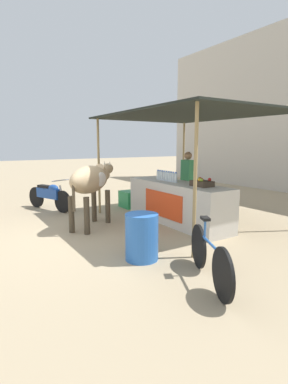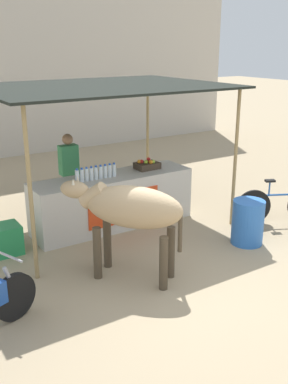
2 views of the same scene
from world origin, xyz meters
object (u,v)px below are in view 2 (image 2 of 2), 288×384
at_px(water_barrel, 248,222).
at_px(cow, 129,210).
at_px(fruit_crate, 147,165).
at_px(vendor_behind_counter, 70,176).
at_px(cooler_box, 1,240).
at_px(bicycle_leaning, 279,205).
at_px(stall_counter, 113,201).

relative_size(water_barrel, cow, 0.46).
distance_m(fruit_crate, water_barrel, 2.19).
relative_size(fruit_crate, vendor_behind_counter, 0.27).
bearing_deg(cooler_box, water_barrel, -26.62).
relative_size(cow, bicycle_leaning, 1.09).
relative_size(fruit_crate, bicycle_leaning, 0.29).
xyz_separation_m(fruit_crate, cooler_box, (-2.87, -0.15, -0.79)).
relative_size(stall_counter, cooler_box, 5.00).
bearing_deg(fruit_crate, water_barrel, -69.30).
xyz_separation_m(water_barrel, bicycle_leaning, (1.16, 0.35, -0.03)).
relative_size(vendor_behind_counter, water_barrel, 2.18).
bearing_deg(water_barrel, bicycle_leaning, 16.83).
bearing_deg(stall_counter, vendor_behind_counter, 124.17).
distance_m(stall_counter, vendor_behind_counter, 0.98).
bearing_deg(vendor_behind_counter, bicycle_leaning, -35.93).
height_order(stall_counter, vendor_behind_counter, vendor_behind_counter).
relative_size(cooler_box, bicycle_leaning, 0.40).
height_order(vendor_behind_counter, bicycle_leaning, vendor_behind_counter).
height_order(stall_counter, cooler_box, stall_counter).
height_order(vendor_behind_counter, cooler_box, vendor_behind_counter).
bearing_deg(vendor_behind_counter, stall_counter, -55.83).
relative_size(vendor_behind_counter, cow, 1.00).
xyz_separation_m(fruit_crate, cow, (-1.51, -1.87, 0.00)).
distance_m(fruit_crate, bicycle_leaning, 2.58).
distance_m(stall_counter, bicycle_leaning, 3.10).
bearing_deg(stall_counter, bicycle_leaning, -30.18).
xyz_separation_m(cooler_box, water_barrel, (3.61, -1.81, 0.14)).
height_order(cooler_box, cow, cow).
height_order(fruit_crate, cooler_box, fruit_crate).
relative_size(stall_counter, bicycle_leaning, 1.99).
bearing_deg(cow, vendor_behind_counter, 85.04).
xyz_separation_m(water_barrel, cow, (-2.25, 0.08, 0.66)).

